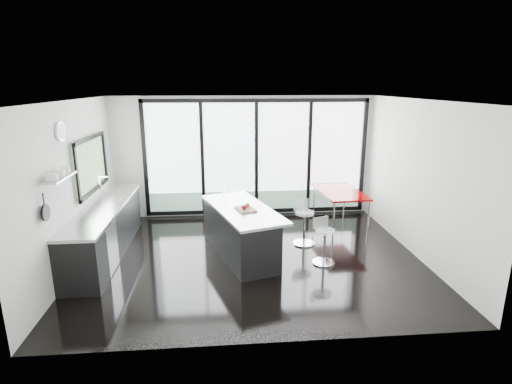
{
  "coord_description": "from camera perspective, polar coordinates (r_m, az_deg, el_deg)",
  "views": [
    {
      "loc": [
        -0.52,
        -6.69,
        3.06
      ],
      "look_at": [
        0.1,
        0.3,
        1.15
      ],
      "focal_mm": 28.0,
      "sensor_mm": 36.0,
      "label": 1
    }
  ],
  "objects": [
    {
      "name": "floor",
      "position": [
        7.37,
        -0.58,
        -9.29
      ],
      "size": [
        6.0,
        5.0,
        0.0
      ],
      "primitive_type": "cube",
      "color": "black",
      "rests_on": "ground"
    },
    {
      "name": "ceiling",
      "position": [
        6.71,
        -0.64,
        13.01
      ],
      "size": [
        6.0,
        5.0,
        0.0
      ],
      "primitive_type": "cube",
      "color": "white",
      "rests_on": "wall_back"
    },
    {
      "name": "wall_back",
      "position": [
        9.36,
        -0.13,
        4.22
      ],
      "size": [
        6.0,
        0.09,
        2.8
      ],
      "color": "silver",
      "rests_on": "ground"
    },
    {
      "name": "wall_front",
      "position": [
        4.54,
        1.88,
        -6.26
      ],
      "size": [
        6.0,
        0.0,
        2.8
      ],
      "primitive_type": "cube",
      "color": "silver",
      "rests_on": "ground"
    },
    {
      "name": "wall_left",
      "position": [
        7.53,
        -23.99,
        2.42
      ],
      "size": [
        0.26,
        5.0,
        2.8
      ],
      "color": "silver",
      "rests_on": "ground"
    },
    {
      "name": "wall_right",
      "position": [
        7.74,
        22.14,
        1.7
      ],
      "size": [
        0.0,
        5.0,
        2.8
      ],
      "primitive_type": "cube",
      "color": "silver",
      "rests_on": "ground"
    },
    {
      "name": "counter_cabinets",
      "position": [
        7.85,
        -20.76,
        -5.12
      ],
      "size": [
        0.69,
        3.24,
        1.36
      ],
      "color": "black",
      "rests_on": "floor"
    },
    {
      "name": "island",
      "position": [
        7.34,
        -2.41,
        -5.59
      ],
      "size": [
        1.54,
        2.36,
        1.16
      ],
      "color": "black",
      "rests_on": "floor"
    },
    {
      "name": "bar_stool_near",
      "position": [
        7.12,
        9.73,
        -7.68
      ],
      "size": [
        0.51,
        0.51,
        0.63
      ],
      "primitive_type": "cylinder",
      "rotation": [
        0.0,
        0.0,
        0.37
      ],
      "color": "silver",
      "rests_on": "floor"
    },
    {
      "name": "bar_stool_far",
      "position": [
        7.88,
        6.9,
        -5.1
      ],
      "size": [
        0.54,
        0.54,
        0.67
      ],
      "primitive_type": "cylinder",
      "rotation": [
        0.0,
        0.0,
        0.33
      ],
      "color": "silver",
      "rests_on": "floor"
    },
    {
      "name": "red_table",
      "position": [
        9.0,
        11.83,
        -2.31
      ],
      "size": [
        0.93,
        1.53,
        0.8
      ],
      "primitive_type": "cube",
      "rotation": [
        0.0,
        0.0,
        0.06
      ],
      "color": "#7F0000",
      "rests_on": "floor"
    }
  ]
}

